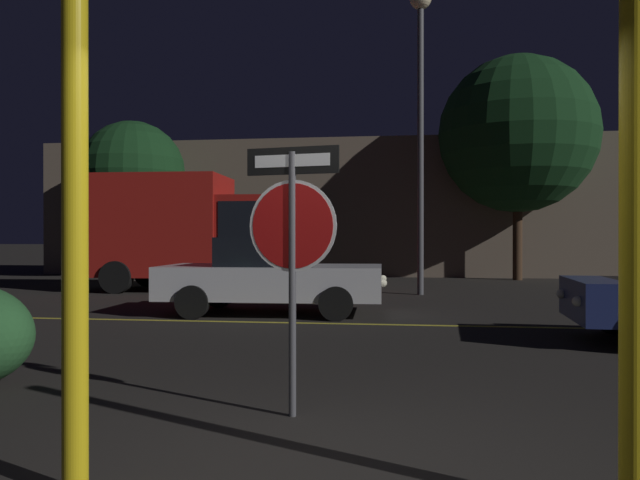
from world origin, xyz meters
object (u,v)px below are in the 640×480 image
at_px(delivery_truck, 199,229).
at_px(tree_0, 518,135).
at_px(yellow_pole_right, 635,249).
at_px(street_lamp, 421,79).
at_px(passing_car_2, 271,276).
at_px(stop_sign, 292,228).
at_px(yellow_pole_left, 75,227).
at_px(tree_1, 133,173).

height_order(delivery_truck, tree_0, tree_0).
bearing_deg(yellow_pole_right, tree_0, 81.85).
bearing_deg(delivery_truck, street_lamp, 82.87).
bearing_deg(passing_car_2, yellow_pole_right, 21.85).
bearing_deg(stop_sign, street_lamp, 93.00).
height_order(yellow_pole_left, street_lamp, street_lamp).
distance_m(passing_car_2, tree_0, 12.86).
bearing_deg(yellow_pole_right, yellow_pole_left, -178.86).
distance_m(street_lamp, tree_0, 6.91).
height_order(stop_sign, tree_0, tree_0).
distance_m(stop_sign, passing_car_2, 6.87).
relative_size(stop_sign, tree_0, 0.28).
height_order(tree_0, tree_1, tree_0).
xyz_separation_m(yellow_pole_right, tree_1, (-10.76, 17.77, 2.36)).
bearing_deg(stop_sign, yellow_pole_left, -109.51).
xyz_separation_m(stop_sign, delivery_truck, (-4.68, 11.51, 0.16)).
relative_size(street_lamp, tree_0, 1.02).
height_order(yellow_pole_right, passing_car_2, yellow_pole_right).
height_order(yellow_pole_right, tree_1, tree_1).
bearing_deg(delivery_truck, passing_car_2, 29.87).
bearing_deg(delivery_truck, yellow_pole_left, 13.57).
bearing_deg(passing_car_2, tree_0, 146.55).
xyz_separation_m(yellow_pole_left, passing_car_2, (-0.68, 8.30, -0.78)).
xyz_separation_m(passing_car_2, delivery_truck, (-3.07, 4.88, 0.95)).
bearing_deg(street_lamp, passing_car_2, -123.56).
distance_m(yellow_pole_left, delivery_truck, 13.70).
xyz_separation_m(delivery_truck, tree_1, (-4.04, 4.65, 2.06)).
distance_m(yellow_pole_left, tree_1, 19.58).
height_order(yellow_pole_left, tree_0, tree_0).
height_order(street_lamp, tree_0, street_lamp).
height_order(yellow_pole_right, street_lamp, street_lamp).
relative_size(stop_sign, yellow_pole_left, 0.72).
bearing_deg(yellow_pole_right, delivery_truck, 117.14).
distance_m(yellow_pole_right, street_lamp, 13.28).
xyz_separation_m(yellow_pole_left, street_lamp, (2.22, 12.68, 3.96)).
xyz_separation_m(yellow_pole_left, tree_1, (-7.78, 17.83, 2.24)).
height_order(stop_sign, street_lamp, street_lamp).
bearing_deg(yellow_pole_right, stop_sign, 141.82).
bearing_deg(passing_car_2, street_lamp, 144.36).
relative_size(yellow_pole_right, passing_car_2, 0.65).
bearing_deg(tree_0, yellow_pole_right, -98.15).
bearing_deg(tree_0, delivery_truck, -149.71).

